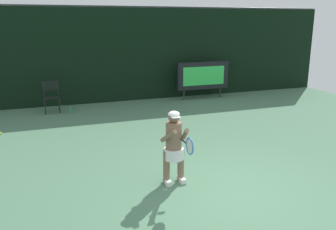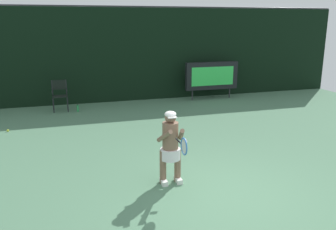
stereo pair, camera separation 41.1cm
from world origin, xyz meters
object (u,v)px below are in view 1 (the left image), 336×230
object	(u,v)px
tennis_player	(174,145)
scoreboard	(203,76)
tennis_ball_loose	(0,133)
umpire_chair	(51,95)
tennis_racket	(189,146)
water_bottle	(70,109)

from	to	relation	value
tennis_player	scoreboard	bearing A→B (deg)	60.79
tennis_player	tennis_ball_loose	size ratio (longest dim) A/B	21.38
scoreboard	tennis_player	distance (m)	8.01
scoreboard	umpire_chair	xyz separation A→B (m)	(-5.92, -0.30, -0.33)
umpire_chair	tennis_racket	size ratio (longest dim) A/B	1.79
umpire_chair	tennis_player	xyz separation A→B (m)	(2.01, -6.69, 0.17)
tennis_player	tennis_ball_loose	xyz separation A→B (m)	(-3.51, 4.55, -0.75)
tennis_player	tennis_racket	distance (m)	0.69
water_bottle	tennis_player	bearing A→B (deg)	-77.22
water_bottle	tennis_racket	size ratio (longest dim) A/B	0.44
scoreboard	umpire_chair	size ratio (longest dim) A/B	2.04
water_bottle	tennis_ball_loose	bearing A→B (deg)	-138.61
scoreboard	tennis_racket	world-z (taller)	scoreboard
scoreboard	tennis_ball_loose	bearing A→B (deg)	-161.79
tennis_racket	tennis_ball_loose	bearing A→B (deg)	138.11
tennis_ball_loose	umpire_chair	bearing A→B (deg)	55.04
tennis_racket	umpire_chair	bearing A→B (deg)	119.41
scoreboard	water_bottle	xyz separation A→B (m)	(-5.35, -0.62, -0.82)
water_bottle	tennis_player	world-z (taller)	tennis_player
water_bottle	tennis_racket	xyz separation A→B (m)	(1.48, -7.03, 0.86)
umpire_chair	tennis_ball_loose	bearing A→B (deg)	-124.96
scoreboard	tennis_ball_loose	distance (m)	7.86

